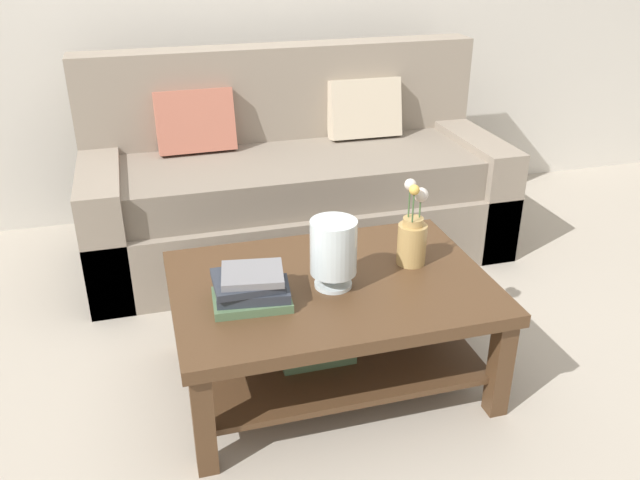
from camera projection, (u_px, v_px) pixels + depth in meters
ground_plane at (333, 337)px, 2.93m from camera, size 10.00×10.00×0.00m
couch at (294, 185)px, 3.60m from camera, size 2.19×0.90×1.06m
coffee_table at (329, 309)px, 2.53m from camera, size 1.19×0.83×0.45m
book_stack_main at (251, 288)px, 2.32m from camera, size 0.28×0.23×0.12m
glass_hurricane_vase at (333, 249)px, 2.38m from camera, size 0.17×0.17×0.26m
flower_pitcher at (412, 236)px, 2.56m from camera, size 0.11×0.11×0.35m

